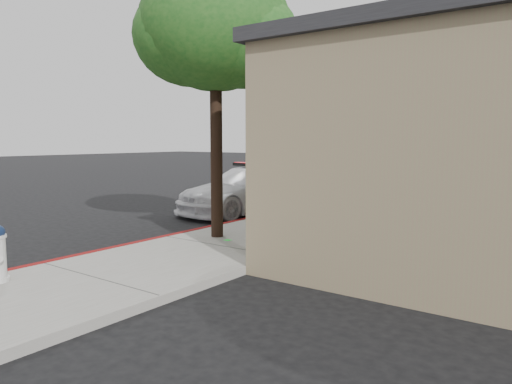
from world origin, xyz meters
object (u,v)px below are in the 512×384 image
at_px(street_tree_near, 215,32).
at_px(street_tree_mid, 325,80).
at_px(street_tree_far, 417,90).
at_px(police_car, 249,189).

relative_size(street_tree_near, street_tree_mid, 1.13).
distance_m(street_tree_mid, street_tree_far, 8.98).
distance_m(police_car, street_tree_near, 6.20).
relative_size(street_tree_mid, street_tree_far, 0.90).
bearing_deg(police_car, street_tree_mid, 47.38).
height_order(street_tree_near, street_tree_far, street_tree_near).
bearing_deg(street_tree_mid, street_tree_near, -86.54).
bearing_deg(street_tree_far, police_car, -100.46).
xyz_separation_m(police_car, street_tree_far, (1.94, 10.50, 3.93)).
relative_size(police_car, street_tree_near, 0.89).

